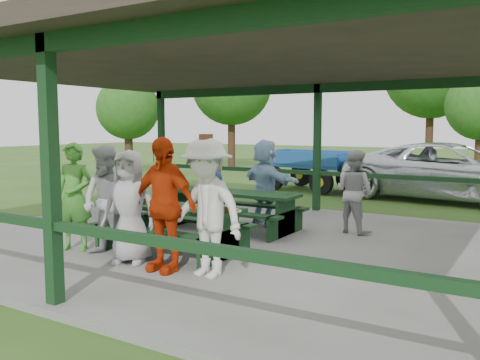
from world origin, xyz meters
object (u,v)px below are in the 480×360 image
Objects in this scene: contestant_green at (74,197)px; contestant_red at (163,204)px; picnic_table_near at (173,223)px; contestant_white_fedora at (206,208)px; spectator_blue at (212,177)px; spectator_grey at (354,191)px; picnic_table_far at (232,205)px; contestant_grey_left at (107,201)px; pickup_truck at (452,172)px; spectator_lblue at (265,182)px; contestant_grey_mid at (129,207)px; farm_trailer at (311,169)px.

contestant_green is 2.00m from contestant_red.
contestant_white_fedora is at bearing -33.91° from picnic_table_near.
spectator_grey is at bearing -170.26° from spectator_blue.
contestant_white_fedora is (1.40, -2.84, 0.45)m from picnic_table_far.
contestant_grey_left is (0.76, -0.02, -0.01)m from contestant_green.
picnic_table_far is 3.20m from contestant_white_fedora.
spectator_grey is at bearing 179.34° from pickup_truck.
picnic_table_near is 1.35× the size of spectator_lblue.
spectator_lblue is (0.81, 3.59, 0.01)m from contestant_grey_left.
spectator_blue is at bearing 100.19° from contestant_grey_left.
picnic_table_far is 1.60× the size of spectator_blue.
spectator_lblue reaches higher than picnic_table_near.
contestant_grey_mid reaches higher than pickup_truck.
spectator_lblue is 6.81m from pickup_truck.
contestant_grey_mid is (1.29, -0.10, -0.04)m from contestant_green.
contestant_red reaches higher than contestant_grey_left.
picnic_table_near is 0.95m from contestant_grey_mid.
contestant_grey_left is 1.90m from contestant_white_fedora.
spectator_lblue is 6.70m from farm_trailer.
spectator_blue is at bearing 7.53° from spectator_lblue.
contestant_grey_left is at bearing -100.16° from picnic_table_far.
contestant_green is at bearing -151.30° from picnic_table_near.
contestant_grey_left is at bearing 175.80° from contestant_red.
contestant_white_fedora reaches higher than spectator_blue.
contestant_white_fedora is 3.80m from spectator_lblue.
contestant_green reaches higher than picnic_table_near.
spectator_blue is (-1.39, 4.17, 0.01)m from contestant_grey_mid.
contestant_grey_left is 1.10× the size of spectator_grey.
picnic_table_far is at bearing 46.45° from contestant_green.
spectator_grey is 0.26× the size of pickup_truck.
contestant_red is at bearing -164.12° from contestant_white_fedora.
contestant_red is 1.07× the size of spectator_lblue.
contestant_grey_mid is 4.40m from spectator_blue.
spectator_lblue reaches higher than spectator_blue.
picnic_table_near is 1.09m from contestant_grey_left.
pickup_truck is at bearing -88.16° from spectator_lblue.
farm_trailer is (-2.21, 10.18, -0.33)m from contestant_red.
contestant_white_fedora is at bearing -63.84° from picnic_table_far.
spectator_grey is (3.50, -0.37, -0.06)m from spectator_blue.
spectator_grey is (2.14, 0.93, 0.31)m from picnic_table_far.
picnic_table_near is at bearing 9.58° from contestant_green.
contestant_green is 0.29× the size of pickup_truck.
contestant_green is 5.03m from spectator_grey.
contestant_white_fedora is 3.85m from spectator_grey.
contestant_green reaches higher than farm_trailer.
farm_trailer is at bearing 79.20° from contestant_grey_mid.
spectator_grey is at bearing 28.28° from contestant_green.
contestant_grey_left reaches higher than spectator_grey.
picnic_table_near is 0.58× the size of farm_trailer.
contestant_red is at bearing 87.35° from spectator_grey.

